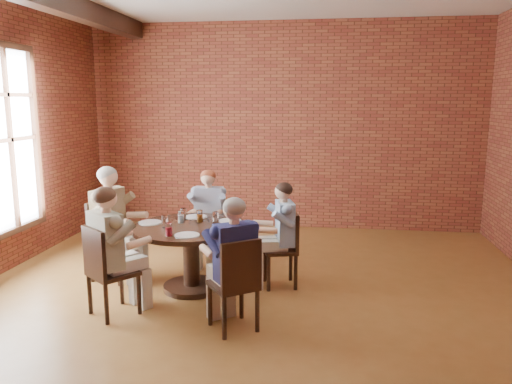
# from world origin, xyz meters

# --- Properties ---
(floor) EXTENTS (7.00, 7.00, 0.00)m
(floor) POSITION_xyz_m (0.00, 0.00, 0.00)
(floor) COLOR brown
(floor) RESTS_ON ground
(wall_back) EXTENTS (7.00, 0.00, 7.00)m
(wall_back) POSITION_xyz_m (0.00, 3.50, 1.70)
(wall_back) COLOR brown
(wall_back) RESTS_ON ground
(wall_front) EXTENTS (7.00, 0.00, 7.00)m
(wall_front) POSITION_xyz_m (0.00, -3.50, 1.70)
(wall_front) COLOR brown
(wall_front) RESTS_ON ground
(dining_table) EXTENTS (1.30, 1.30, 0.75)m
(dining_table) POSITION_xyz_m (-0.76, 0.45, 0.53)
(dining_table) COLOR #321A10
(dining_table) RESTS_ON floor
(chair_a) EXTENTS (0.45, 0.45, 0.87)m
(chair_a) POSITION_xyz_m (0.30, 0.73, 0.48)
(chair_a) COLOR #321A10
(chair_a) RESTS_ON floor
(diner_a) EXTENTS (0.66, 0.59, 1.22)m
(diner_a) POSITION_xyz_m (0.23, 0.71, 0.61)
(diner_a) COLOR #406DA8
(diner_a) RESTS_ON floor
(chair_b) EXTENTS (0.39, 0.39, 0.89)m
(chair_b) POSITION_xyz_m (-0.78, 1.48, 0.49)
(chair_b) COLOR #321A10
(chair_b) RESTS_ON floor
(diner_b) EXTENTS (0.49, 0.59, 1.24)m
(diner_b) POSITION_xyz_m (-0.78, 1.40, 0.62)
(diner_b) COLOR #828CA5
(diner_b) RESTS_ON floor
(chair_c) EXTENTS (0.52, 0.52, 0.95)m
(chair_c) POSITION_xyz_m (-1.86, 0.69, 0.52)
(chair_c) COLOR #321A10
(chair_c) RESTS_ON floor
(diner_c) EXTENTS (0.77, 0.68, 1.36)m
(diner_c) POSITION_xyz_m (-1.77, 0.67, 0.68)
(diner_c) COLOR brown
(diner_c) RESTS_ON floor
(chair_d) EXTENTS (0.58, 0.58, 0.92)m
(chair_d) POSITION_xyz_m (-1.41, -0.36, 0.50)
(chair_d) COLOR #321A10
(chair_d) RESTS_ON floor
(diner_d) EXTENTS (0.80, 0.81, 1.31)m
(diner_d) POSITION_xyz_m (-1.36, -0.30, 0.65)
(diner_d) COLOR #BB9E93
(diner_d) RESTS_ON floor
(chair_e) EXTENTS (0.55, 0.55, 0.90)m
(chair_e) POSITION_xyz_m (-0.06, -0.52, 0.49)
(chair_e) COLOR #321A10
(chair_e) RESTS_ON floor
(diner_e) EXTENTS (0.75, 0.78, 1.27)m
(diner_e) POSITION_xyz_m (-0.10, -0.46, 0.63)
(diner_e) COLOR #1B1E4B
(diner_e) RESTS_ON floor
(plate_a) EXTENTS (0.26, 0.26, 0.01)m
(plate_a) POSITION_xyz_m (-0.35, 0.71, 0.76)
(plate_a) COLOR white
(plate_a) RESTS_ON dining_table
(plate_b) EXTENTS (0.26, 0.26, 0.01)m
(plate_b) POSITION_xyz_m (-0.80, 0.85, 0.76)
(plate_b) COLOR white
(plate_b) RESTS_ON dining_table
(plate_c) EXTENTS (0.26, 0.26, 0.01)m
(plate_c) POSITION_xyz_m (-1.25, 0.50, 0.76)
(plate_c) COLOR white
(plate_c) RESTS_ON dining_table
(plate_d) EXTENTS (0.26, 0.26, 0.01)m
(plate_d) POSITION_xyz_m (-0.68, 0.04, 0.76)
(plate_d) COLOR white
(plate_d) RESTS_ON dining_table
(glass_a) EXTENTS (0.07, 0.07, 0.14)m
(glass_a) POSITION_xyz_m (-0.50, 0.58, 0.82)
(glass_a) COLOR white
(glass_a) RESTS_ON dining_table
(glass_b) EXTENTS (0.07, 0.07, 0.14)m
(glass_b) POSITION_xyz_m (-0.70, 0.63, 0.82)
(glass_b) COLOR white
(glass_b) RESTS_ON dining_table
(glass_c) EXTENTS (0.07, 0.07, 0.14)m
(glass_c) POSITION_xyz_m (-0.91, 0.71, 0.82)
(glass_c) COLOR white
(glass_c) RESTS_ON dining_table
(glass_d) EXTENTS (0.07, 0.07, 0.14)m
(glass_d) POSITION_xyz_m (-0.90, 0.58, 0.82)
(glass_d) COLOR white
(glass_d) RESTS_ON dining_table
(glass_e) EXTENTS (0.07, 0.07, 0.14)m
(glass_e) POSITION_xyz_m (-1.01, 0.33, 0.82)
(glass_e) COLOR white
(glass_e) RESTS_ON dining_table
(glass_f) EXTENTS (0.07, 0.07, 0.14)m
(glass_f) POSITION_xyz_m (-0.87, 0.01, 0.82)
(glass_f) COLOR white
(glass_f) RESTS_ON dining_table
(smartphone) EXTENTS (0.11, 0.16, 0.01)m
(smartphone) POSITION_xyz_m (-0.46, 0.16, 0.75)
(smartphone) COLOR black
(smartphone) RESTS_ON dining_table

